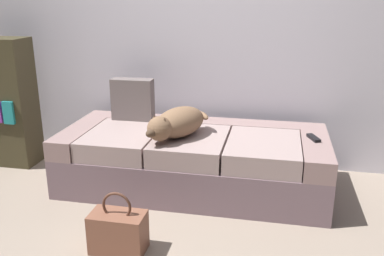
{
  "coord_description": "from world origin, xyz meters",
  "views": [
    {
      "loc": [
        0.6,
        -1.96,
        1.45
      ],
      "look_at": [
        0.0,
        0.92,
        0.5
      ],
      "focal_mm": 39.15,
      "sensor_mm": 36.0,
      "label": 1
    }
  ],
  "objects_px": {
    "couch": "(193,160)",
    "throw_pillow": "(133,99)",
    "tv_remote": "(314,138)",
    "dog_tan": "(177,123)",
    "bookshelf": "(1,102)",
    "handbag": "(118,231)"
  },
  "relations": [
    {
      "from": "couch",
      "to": "dog_tan",
      "type": "distance_m",
      "value": 0.37
    },
    {
      "from": "couch",
      "to": "throw_pillow",
      "type": "distance_m",
      "value": 0.72
    },
    {
      "from": "throw_pillow",
      "to": "handbag",
      "type": "relative_size",
      "value": 0.9
    },
    {
      "from": "bookshelf",
      "to": "throw_pillow",
      "type": "bearing_deg",
      "value": 3.37
    },
    {
      "from": "bookshelf",
      "to": "handbag",
      "type": "bearing_deg",
      "value": -36.67
    },
    {
      "from": "couch",
      "to": "bookshelf",
      "type": "height_order",
      "value": "bookshelf"
    },
    {
      "from": "dog_tan",
      "to": "throw_pillow",
      "type": "height_order",
      "value": "throw_pillow"
    },
    {
      "from": "couch",
      "to": "throw_pillow",
      "type": "height_order",
      "value": "throw_pillow"
    },
    {
      "from": "couch",
      "to": "dog_tan",
      "type": "height_order",
      "value": "dog_tan"
    },
    {
      "from": "throw_pillow",
      "to": "handbag",
      "type": "bearing_deg",
      "value": -75.6
    },
    {
      "from": "couch",
      "to": "bookshelf",
      "type": "xyz_separation_m",
      "value": [
        -1.73,
        0.17,
        0.33
      ]
    },
    {
      "from": "tv_remote",
      "to": "handbag",
      "type": "relative_size",
      "value": 0.4
    },
    {
      "from": "handbag",
      "to": "bookshelf",
      "type": "xyz_separation_m",
      "value": [
        -1.48,
        1.1,
        0.42
      ]
    },
    {
      "from": "dog_tan",
      "to": "bookshelf",
      "type": "bearing_deg",
      "value": 169.65
    },
    {
      "from": "couch",
      "to": "bookshelf",
      "type": "distance_m",
      "value": 1.77
    },
    {
      "from": "tv_remote",
      "to": "bookshelf",
      "type": "height_order",
      "value": "bookshelf"
    },
    {
      "from": "dog_tan",
      "to": "handbag",
      "type": "distance_m",
      "value": 0.92
    },
    {
      "from": "tv_remote",
      "to": "bookshelf",
      "type": "distance_m",
      "value": 2.62
    },
    {
      "from": "tv_remote",
      "to": "dog_tan",
      "type": "bearing_deg",
      "value": 167.67
    },
    {
      "from": "dog_tan",
      "to": "tv_remote",
      "type": "distance_m",
      "value": 0.99
    },
    {
      "from": "bookshelf",
      "to": "couch",
      "type": "bearing_deg",
      "value": -5.46
    },
    {
      "from": "dog_tan",
      "to": "tv_remote",
      "type": "relative_size",
      "value": 3.98
    }
  ]
}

